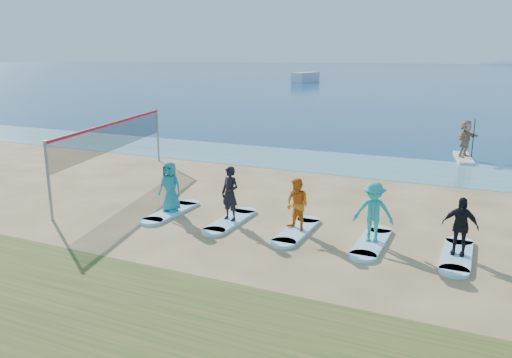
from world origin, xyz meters
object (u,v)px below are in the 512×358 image
at_px(paddleboarder, 465,138).
at_px(surfboard_3, 372,242).
at_px(student_2, 297,205).
at_px(student_3, 373,212).
at_px(student_0, 170,187).
at_px(boat_offshore_a, 305,82).
at_px(surfboard_0, 171,212).
at_px(student_1, 230,193).
at_px(surfboard_1, 230,221).
at_px(student_4, 460,226).
at_px(surfboard_4, 457,256).
at_px(paddleboard, 463,158).
at_px(volleyball_net, 114,137).
at_px(surfboard_2, 297,231).

distance_m(paddleboarder, surfboard_3, 13.45).
xyz_separation_m(student_2, student_3, (2.16, 0.00, 0.07)).
bearing_deg(student_0, boat_offshore_a, 105.09).
bearing_deg(surfboard_0, student_1, 0.00).
bearing_deg(student_3, surfboard_1, 171.60).
height_order(student_0, student_3, student_3).
relative_size(surfboard_1, student_4, 1.47).
distance_m(surfboard_3, surfboard_4, 2.16).
relative_size(paddleboard, student_3, 1.82).
distance_m(volleyball_net, surfboard_1, 6.90).
bearing_deg(paddleboarder, surfboard_0, 172.98).
distance_m(surfboard_0, surfboard_1, 2.16).
xyz_separation_m(boat_offshore_a, surfboard_3, (29.06, -77.86, 0.04)).
xyz_separation_m(surfboard_1, student_3, (4.32, 0.00, 0.87)).
distance_m(student_0, student_2, 4.32).
height_order(student_0, surfboard_2, student_0).
xyz_separation_m(paddleboarder, surfboard_2, (-3.83, -13.31, -0.98)).
bearing_deg(student_4, surfboard_4, 0.00).
bearing_deg(student_1, student_2, 14.05).
distance_m(surfboard_0, surfboard_4, 8.64).
bearing_deg(surfboard_3, paddleboarder, 82.83).
xyz_separation_m(surfboard_2, student_4, (4.32, 0.00, 0.79)).
bearing_deg(student_2, surfboard_4, 21.28).
bearing_deg(paddleboard, paddleboarder, 0.00).
relative_size(volleyball_net, student_0, 5.49).
height_order(surfboard_2, student_4, student_4).
bearing_deg(student_1, surfboard_2, 14.05).
xyz_separation_m(paddleboard, surfboard_4, (0.48, -13.31, -0.01)).
bearing_deg(paddleboard, student_3, -106.15).
relative_size(student_2, surfboard_4, 0.69).
height_order(boat_offshore_a, surfboard_3, boat_offshore_a).
distance_m(surfboard_1, student_4, 6.53).
bearing_deg(student_3, surfboard_3, 0.00).
distance_m(surfboard_0, surfboard_2, 4.32).
height_order(surfboard_2, student_2, student_2).
distance_m(boat_offshore_a, student_3, 83.11).
distance_m(paddleboard, surfboard_3, 13.42).
bearing_deg(volleyball_net, student_2, -15.05).
bearing_deg(student_3, surfboard_2, 171.60).
bearing_deg(paddleboard, volleyball_net, -146.92).
height_order(student_2, surfboard_4, student_2).
bearing_deg(surfboard_1, student_2, 0.00).
height_order(student_0, student_4, student_0).
distance_m(paddleboarder, student_1, 14.60).
xyz_separation_m(boat_offshore_a, student_2, (26.90, -77.86, 0.84)).
height_order(volleyball_net, student_2, volleyball_net).
bearing_deg(student_2, volleyball_net, -173.77).
distance_m(paddleboard, student_1, 14.62).
xyz_separation_m(surfboard_1, student_1, (0.00, 0.00, 0.87)).
xyz_separation_m(boat_offshore_a, student_3, (29.06, -77.86, 0.91)).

